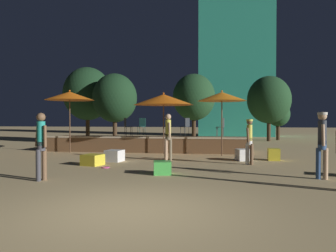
% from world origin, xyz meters
% --- Properties ---
extents(ground_plane, '(120.00, 120.00, 0.00)m').
position_xyz_m(ground_plane, '(0.00, 0.00, 0.00)').
color(ground_plane, tan).
extents(wooden_deck, '(10.09, 2.37, 0.78)m').
position_xyz_m(wooden_deck, '(-2.01, 10.86, 0.35)').
color(wooden_deck, brown).
rests_on(wooden_deck, ground).
extents(patio_umbrella_0, '(2.35, 2.35, 3.04)m').
position_xyz_m(patio_umbrella_0, '(-5.53, 9.37, 2.75)').
color(patio_umbrella_0, brown).
rests_on(patio_umbrella_0, ground).
extents(patio_umbrella_1, '(2.77, 2.77, 2.86)m').
position_xyz_m(patio_umbrella_1, '(-0.92, 9.37, 2.53)').
color(patio_umbrella_1, brown).
rests_on(patio_umbrella_1, ground).
extents(patio_umbrella_2, '(2.16, 2.16, 2.90)m').
position_xyz_m(patio_umbrella_2, '(1.74, 9.08, 2.62)').
color(patio_umbrella_2, brown).
rests_on(patio_umbrella_2, ground).
extents(cube_seat_0, '(0.77, 0.77, 0.38)m').
position_xyz_m(cube_seat_0, '(-2.80, 5.40, 0.19)').
color(cube_seat_0, yellow).
rests_on(cube_seat_0, ground).
extents(cube_seat_1, '(0.70, 0.70, 0.44)m').
position_xyz_m(cube_seat_1, '(-2.36, 6.52, 0.22)').
color(cube_seat_1, white).
rests_on(cube_seat_1, ground).
extents(cube_seat_2, '(0.64, 0.64, 0.45)m').
position_xyz_m(cube_seat_2, '(2.55, 7.51, 0.23)').
color(cube_seat_2, white).
rests_on(cube_seat_2, ground).
extents(cube_seat_3, '(0.60, 0.60, 0.38)m').
position_xyz_m(cube_seat_3, '(-0.05, 3.92, 0.19)').
color(cube_seat_3, '#4CC651').
rests_on(cube_seat_3, ground).
extents(cube_seat_4, '(0.46, 0.46, 0.47)m').
position_xyz_m(cube_seat_4, '(3.75, 7.76, 0.23)').
color(cube_seat_4, yellow).
rests_on(cube_seat_4, ground).
extents(person_0, '(0.31, 0.55, 1.82)m').
position_xyz_m(person_0, '(4.35, 3.77, 1.05)').
color(person_0, tan).
rests_on(person_0, ground).
extents(person_1, '(0.28, 0.46, 1.63)m').
position_xyz_m(person_1, '(2.68, 6.36, 0.90)').
color(person_1, white).
rests_on(person_1, ground).
extents(person_2, '(0.30, 0.52, 1.83)m').
position_xyz_m(person_2, '(-0.36, 7.10, 1.02)').
color(person_2, tan).
rests_on(person_2, ground).
extents(person_4, '(0.46, 0.29, 1.79)m').
position_xyz_m(person_4, '(-3.05, 2.44, 0.99)').
color(person_4, '#3F3F47').
rests_on(person_4, ground).
extents(bistro_chair_0, '(0.41, 0.41, 0.90)m').
position_xyz_m(bistro_chair_0, '(1.77, 10.74, 1.33)').
color(bistro_chair_0, '#47474C').
rests_on(bistro_chair_0, wooden_deck).
extents(bistro_chair_1, '(0.47, 0.46, 0.90)m').
position_xyz_m(bistro_chair_1, '(-2.99, 10.46, 1.33)').
color(bistro_chair_1, '#2D3338').
rests_on(bistro_chair_1, wooden_deck).
extents(bistro_chair_2, '(0.40, 0.40, 0.90)m').
position_xyz_m(bistro_chair_2, '(-2.43, 11.46, 1.33)').
color(bistro_chair_2, '#1E4C47').
rests_on(bistro_chair_2, wooden_deck).
extents(bistro_chair_3, '(0.47, 0.47, 0.90)m').
position_xyz_m(bistro_chair_3, '(-0.06, 11.30, 1.33)').
color(bistro_chair_3, '#2D3338').
rests_on(bistro_chair_3, wooden_deck).
extents(frisbee_disc, '(0.28, 0.28, 0.03)m').
position_xyz_m(frisbee_disc, '(-2.14, 4.86, 0.02)').
color(frisbee_disc, '#E54C99').
rests_on(frisbee_disc, ground).
extents(background_tree_0, '(2.96, 2.96, 4.78)m').
position_xyz_m(background_tree_0, '(-0.09, 17.31, 3.14)').
color(background_tree_0, '#3D2B1C').
rests_on(background_tree_0, ground).
extents(background_tree_1, '(1.78, 1.78, 3.02)m').
position_xyz_m(background_tree_1, '(6.19, 20.73, 2.01)').
color(background_tree_1, '#3D2B1C').
rests_on(background_tree_1, ground).
extents(background_tree_2, '(3.44, 3.44, 5.33)m').
position_xyz_m(background_tree_2, '(-7.66, 16.73, 3.43)').
color(background_tree_2, '#3D2B1C').
rests_on(background_tree_2, ground).
extents(background_tree_3, '(3.17, 3.17, 4.80)m').
position_xyz_m(background_tree_3, '(5.29, 19.42, 3.05)').
color(background_tree_3, '#3D2B1C').
rests_on(background_tree_3, ground).
extents(background_tree_4, '(2.91, 2.91, 4.62)m').
position_xyz_m(background_tree_4, '(-5.13, 15.16, 3.00)').
color(background_tree_4, '#3D2B1C').
rests_on(background_tree_4, ground).
extents(distant_building, '(6.96, 3.33, 14.33)m').
position_xyz_m(distant_building, '(3.25, 26.64, 7.16)').
color(distant_building, teal).
rests_on(distant_building, ground).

